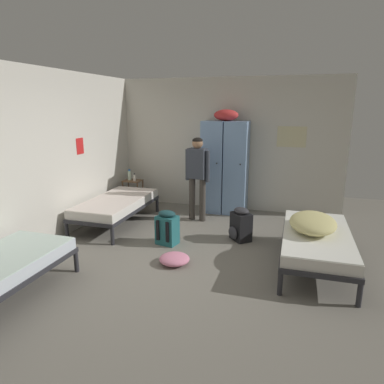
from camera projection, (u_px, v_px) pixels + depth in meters
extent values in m
plane|color=slate|center=(186.00, 262.00, 4.84)|extent=(8.91, 8.91, 0.00)
cube|color=beige|center=(227.00, 145.00, 7.12)|extent=(4.66, 0.06, 2.70)
cube|color=beige|center=(40.00, 160.00, 5.16)|extent=(0.06, 5.57, 2.70)
cube|color=beige|center=(292.00, 137.00, 6.69)|extent=(0.55, 0.01, 0.40)
cube|color=red|center=(80.00, 146.00, 6.03)|extent=(0.01, 0.20, 0.28)
cube|color=#7A9ECC|center=(214.00, 167.00, 7.00)|extent=(0.44, 0.52, 1.85)
cylinder|color=black|center=(217.00, 163.00, 6.68)|extent=(0.02, 0.03, 0.02)
cube|color=#7A9ECC|center=(236.00, 168.00, 6.87)|extent=(0.44, 0.52, 1.85)
cylinder|color=black|center=(240.00, 164.00, 6.55)|extent=(0.02, 0.03, 0.02)
ellipsoid|color=red|center=(226.00, 115.00, 6.68)|extent=(0.48, 0.36, 0.22)
cylinder|color=brown|center=(123.00, 194.00, 7.43)|extent=(0.03, 0.03, 0.55)
cylinder|color=brown|center=(138.00, 196.00, 7.33)|extent=(0.03, 0.03, 0.55)
cylinder|color=brown|center=(129.00, 191.00, 7.68)|extent=(0.03, 0.03, 0.55)
cylinder|color=brown|center=(143.00, 193.00, 7.58)|extent=(0.03, 0.03, 0.55)
cube|color=brown|center=(133.00, 197.00, 7.53)|extent=(0.38, 0.30, 0.02)
cube|color=brown|center=(133.00, 181.00, 7.44)|extent=(0.38, 0.30, 0.02)
cylinder|color=#28282D|center=(24.00, 254.00, 4.76)|extent=(0.06, 0.06, 0.28)
cylinder|color=#28282D|center=(76.00, 262.00, 4.53)|extent=(0.06, 0.06, 0.28)
cylinder|color=#28282D|center=(340.00, 236.00, 5.44)|extent=(0.06, 0.06, 0.28)
cylinder|color=#28282D|center=(286.00, 230.00, 5.67)|extent=(0.06, 0.06, 0.28)
cylinder|color=#28282D|center=(359.00, 295.00, 3.73)|extent=(0.06, 0.06, 0.28)
cylinder|color=#28282D|center=(280.00, 284.00, 3.96)|extent=(0.06, 0.06, 0.28)
cube|color=#28282D|center=(316.00, 244.00, 4.66)|extent=(0.90, 1.90, 0.06)
cube|color=silver|center=(317.00, 237.00, 4.64)|extent=(0.87, 1.84, 0.14)
cube|color=white|center=(317.00, 232.00, 4.62)|extent=(0.86, 1.82, 0.01)
cylinder|color=#28282D|center=(67.00, 231.00, 5.64)|extent=(0.06, 0.06, 0.28)
cylinder|color=#28282D|center=(112.00, 236.00, 5.40)|extent=(0.06, 0.06, 0.28)
cylinder|color=#28282D|center=(121.00, 202.00, 7.35)|extent=(0.06, 0.06, 0.28)
cylinder|color=#28282D|center=(157.00, 205.00, 7.11)|extent=(0.06, 0.06, 0.28)
cube|color=#28282D|center=(117.00, 208.00, 6.33)|extent=(0.90, 1.90, 0.06)
cube|color=silver|center=(116.00, 203.00, 6.31)|extent=(0.87, 1.84, 0.14)
cube|color=silver|center=(116.00, 199.00, 6.29)|extent=(0.86, 1.82, 0.01)
ellipsoid|color=#D1C67F|center=(313.00, 223.00, 4.65)|extent=(0.61, 0.88, 0.22)
cylinder|color=#3D3833|center=(202.00, 200.00, 6.48)|extent=(0.12, 0.12, 0.82)
cylinder|color=#3D3833|center=(192.00, 199.00, 6.58)|extent=(0.12, 0.12, 0.82)
cube|color=#333842|center=(197.00, 163.00, 6.36)|extent=(0.37, 0.26, 0.56)
cylinder|color=#333842|center=(208.00, 167.00, 6.28)|extent=(0.08, 0.08, 0.58)
cylinder|color=#333842|center=(188.00, 165.00, 6.47)|extent=(0.08, 0.08, 0.58)
sphere|color=#936B4C|center=(198.00, 143.00, 6.27)|extent=(0.20, 0.20, 0.20)
ellipsoid|color=black|center=(198.00, 140.00, 6.26)|extent=(0.19, 0.19, 0.11)
cylinder|color=silver|center=(129.00, 175.00, 7.45)|extent=(0.08, 0.08, 0.20)
cylinder|color=#2666B2|center=(129.00, 170.00, 7.42)|extent=(0.04, 0.04, 0.04)
cylinder|color=white|center=(135.00, 178.00, 7.36)|extent=(0.06, 0.06, 0.14)
cylinder|color=black|center=(134.00, 174.00, 7.34)|extent=(0.03, 0.03, 0.03)
cube|color=#23666B|center=(167.00, 230.00, 5.43)|extent=(0.36, 0.30, 0.46)
ellipsoid|color=#193D42|center=(172.00, 232.00, 5.57)|extent=(0.25, 0.13, 0.20)
ellipsoid|color=#193D42|center=(167.00, 214.00, 5.36)|extent=(0.33, 0.27, 0.10)
cube|color=black|center=(167.00, 232.00, 5.27)|extent=(0.05, 0.03, 0.32)
cube|color=black|center=(158.00, 230.00, 5.35)|extent=(0.05, 0.03, 0.32)
cube|color=black|center=(241.00, 227.00, 5.58)|extent=(0.39, 0.40, 0.46)
ellipsoid|color=#2D2D33|center=(233.00, 233.00, 5.54)|extent=(0.22, 0.23, 0.20)
ellipsoid|color=#2D2D33|center=(242.00, 211.00, 5.51)|extent=(0.35, 0.36, 0.10)
cube|color=black|center=(245.00, 223.00, 5.70)|extent=(0.05, 0.05, 0.32)
cube|color=black|center=(251.00, 226.00, 5.55)|extent=(0.05, 0.05, 0.32)
ellipsoid|color=pink|center=(174.00, 259.00, 4.77)|extent=(0.42, 0.41, 0.14)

